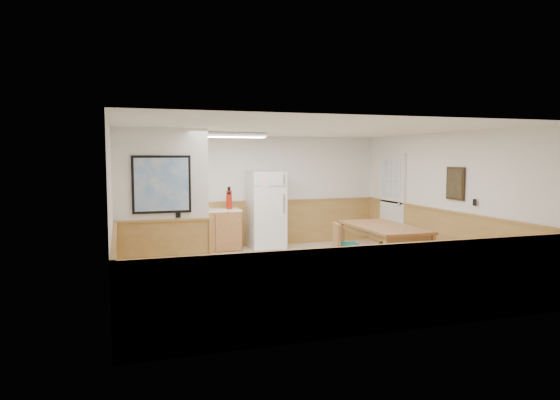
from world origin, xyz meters
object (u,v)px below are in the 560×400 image
object	(u,v)px
soap_bottle	(156,207)
dining_chair	(342,243)
fire_extinguisher	(229,199)
dining_table	(384,230)
dining_bench	(431,245)
refrigerator	(266,210)

from	to	relation	value
soap_bottle	dining_chair	bearing A→B (deg)	-40.02
fire_extinguisher	dining_table	bearing A→B (deg)	-49.31
dining_bench	fire_extinguisher	bearing A→B (deg)	146.73
dining_bench	dining_chair	bearing A→B (deg)	-175.72
dining_chair	refrigerator	bearing A→B (deg)	117.05
refrigerator	fire_extinguisher	world-z (taller)	refrigerator
dining_bench	soap_bottle	xyz separation A→B (m)	(-4.97, 2.52, 0.65)
refrigerator	dining_bench	xyz separation A→B (m)	(2.59, -2.47, -0.51)
fire_extinguisher	soap_bottle	size ratio (longest dim) A/B	2.48
dining_table	dining_bench	size ratio (longest dim) A/B	1.18
dining_chair	fire_extinguisher	size ratio (longest dim) A/B	1.75
dining_bench	dining_chair	size ratio (longest dim) A/B	2.00
dining_bench	dining_table	bearing A→B (deg)	179.53
refrigerator	soap_bottle	bearing A→B (deg)	177.78
refrigerator	fire_extinguisher	bearing A→B (deg)	178.81
dining_bench	fire_extinguisher	xyz separation A→B (m)	(-3.43, 2.47, 0.77)
refrigerator	soap_bottle	world-z (taller)	refrigerator
refrigerator	soap_bottle	size ratio (longest dim) A/B	8.75
dining_chair	soap_bottle	distance (m)	4.04
fire_extinguisher	soap_bottle	distance (m)	1.55
refrigerator	fire_extinguisher	size ratio (longest dim) A/B	3.53
dining_bench	dining_chair	xyz separation A→B (m)	(-1.90, -0.06, 0.15)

